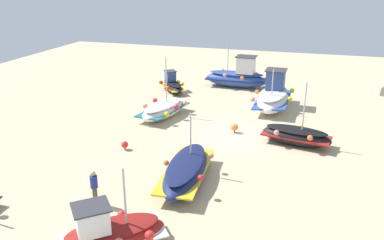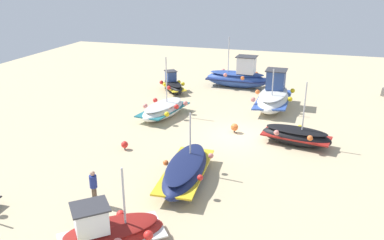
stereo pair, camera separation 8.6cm
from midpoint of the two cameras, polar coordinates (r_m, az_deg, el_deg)
The scene contains 11 objects.
ground_plane at distance 24.78m, azimuth 6.71°, elevation -2.27°, with size 58.74×58.74×0.00m, color #C6B289.
fishing_boat_0 at distance 19.18m, azimuth -0.80°, elevation -7.26°, with size 5.41×2.33×3.18m.
fishing_boat_1 at distance 27.82m, azimuth -4.05°, elevation 1.53°, with size 4.76×2.85×4.18m.
fishing_boat_2 at distance 23.96m, azimuth 14.84°, elevation -2.22°, with size 2.24×4.26×3.85m.
fishing_boat_4 at distance 15.19m, azimuth -11.63°, elevation -15.65°, with size 3.74×3.99×3.20m.
fishing_boat_5 at distance 35.31m, azimuth 6.72°, elevation 6.21°, with size 2.54×5.52×4.39m.
fishing_boat_6 at distance 33.83m, azimuth -2.72°, elevation 5.04°, with size 3.44×3.11×1.72m.
fishing_boat_7 at distance 29.99m, azimuth 11.72°, elevation 3.26°, with size 5.40×2.92×3.29m.
person_walking at distance 17.69m, azimuth -13.85°, elevation -9.12°, with size 0.32×0.32×1.63m.
mooring_buoy_0 at distance 22.94m, azimuth -9.57°, elevation -3.51°, with size 0.40×0.40×0.50m.
mooring_buoy_1 at distance 25.11m, azimuth 6.24°, elevation -1.04°, with size 0.47×0.47×0.60m.
Camera 2 is at (22.56, 3.94, 9.45)m, focal length 37.07 mm.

